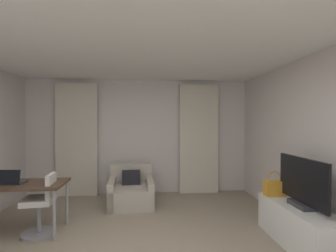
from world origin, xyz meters
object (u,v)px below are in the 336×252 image
Objects in this scene: tv_console at (300,226)px; handbag_primary at (274,188)px; armchair at (131,192)px; laptop at (12,181)px; desk at (13,188)px; tv_flatscreen at (302,184)px; desk_chair at (42,208)px.

tv_console is 3.64× the size of handbag_primary.
laptop reaches higher than armchair.
handbag_primary is (3.86, -0.23, -0.03)m from desk.
tv_flatscreen is (0.00, -0.03, 0.57)m from tv_console.
laptop is 4.02m from tv_flatscreen.
laptop reaches higher than handbag_primary.
desk_chair is at bearing -136.17° from armchair.
armchair is at bearing 34.20° from desk.
tv_console is 0.57m from tv_flatscreen.
handbag_primary reaches higher than desk_chair.
armchair is at bearing 43.83° from desk_chair.
armchair is 3.02m from tv_flatscreen.
laptop is at bearing 176.70° from desk_chair.
desk is at bearing 176.60° from handbag_primary.
laptop is 0.92× the size of handbag_primary.
handbag_primary is at bearing 101.50° from tv_flatscreen.
armchair is at bearing 142.17° from tv_console.
tv_flatscreen is (3.54, -0.67, 0.44)m from desk_chair.
desk is (-1.63, -1.11, 0.43)m from armchair.
desk_chair is 0.58m from laptop.
tv_console is at bearing -9.54° from laptop.
tv_flatscreen reaches higher than desk.
desk is 0.51m from desk_chair.
handbag_primary is at bearing -2.95° from laptop.
laptop is at bearing 170.46° from tv_console.
desk_chair is at bearing 169.72° from tv_console.
desk_chair is (-1.21, -1.16, 0.14)m from armchair.
armchair is 1.69m from desk_chair.
desk is 3.93× the size of handbag_primary.
desk_chair is 3.45m from handbag_primary.
armchair is 2.06m from laptop.
armchair is at bearing 148.95° from handbag_primary.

